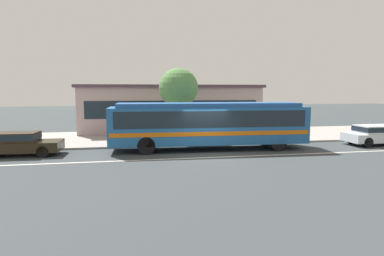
{
  "coord_description": "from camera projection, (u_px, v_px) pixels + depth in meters",
  "views": [
    {
      "loc": [
        -4.19,
        -17.78,
        3.59
      ],
      "look_at": [
        -0.47,
        1.85,
        1.3
      ],
      "focal_mm": 31.14,
      "sensor_mm": 36.0,
      "label": 1
    }
  ],
  "objects": [
    {
      "name": "ground_plane",
      "position": [
        206.0,
        155.0,
        18.54
      ],
      "size": [
        120.0,
        120.0,
        0.0
      ],
      "primitive_type": "plane",
      "color": "#353B3E"
    },
    {
      "name": "sidewalk_slab",
      "position": [
        186.0,
        137.0,
        25.31
      ],
      "size": [
        60.0,
        8.0,
        0.12
      ],
      "primitive_type": "cube",
      "color": "gray",
      "rests_on": "ground_plane"
    },
    {
      "name": "lane_stripe_center",
      "position": [
        210.0,
        157.0,
        17.76
      ],
      "size": [
        56.0,
        0.16,
        0.01
      ],
      "primitive_type": "cube",
      "color": "silver",
      "rests_on": "ground_plane"
    },
    {
      "name": "transit_bus",
      "position": [
        209.0,
        122.0,
        20.0
      ],
      "size": [
        11.83,
        3.03,
        2.82
      ],
      "color": "#1F5895",
      "rests_on": "ground_plane"
    },
    {
      "name": "sedan_behind_bus",
      "position": [
        16.0,
        143.0,
        18.2
      ],
      "size": [
        4.63,
        1.9,
        1.29
      ],
      "color": "black",
      "rests_on": "ground_plane"
    },
    {
      "name": "sedan_far_ahead",
      "position": [
        378.0,
        134.0,
        21.83
      ],
      "size": [
        4.48,
        1.88,
        1.29
      ],
      "color": "silver",
      "rests_on": "ground_plane"
    },
    {
      "name": "pedestrian_waiting_near_sign",
      "position": [
        175.0,
        126.0,
        22.87
      ],
      "size": [
        0.36,
        0.36,
        1.71
      ],
      "color": "#283540",
      "rests_on": "sidewalk_slab"
    },
    {
      "name": "pedestrian_walking_along_curb",
      "position": [
        234.0,
        127.0,
        23.07
      ],
      "size": [
        0.47,
        0.47,
        1.61
      ],
      "color": "#7A595A",
      "rests_on": "sidewalk_slab"
    },
    {
      "name": "pedestrian_standing_by_tree",
      "position": [
        137.0,
        128.0,
        22.19
      ],
      "size": [
        0.45,
        0.45,
        1.62
      ],
      "color": "#333A38",
      "rests_on": "sidewalk_slab"
    },
    {
      "name": "bus_stop_sign",
      "position": [
        271.0,
        116.0,
        22.95
      ],
      "size": [
        0.08,
        0.44,
        2.58
      ],
      "color": "gray",
      "rests_on": "sidewalk_slab"
    },
    {
      "name": "street_tree_near_stop",
      "position": [
        179.0,
        88.0,
        23.2
      ],
      "size": [
        2.73,
        2.73,
        4.99
      ],
      "color": "brown",
      "rests_on": "sidewalk_slab"
    },
    {
      "name": "station_building",
      "position": [
        168.0,
        107.0,
        30.4
      ],
      "size": [
        15.24,
        8.84,
        4.01
      ],
      "color": "#B09492",
      "rests_on": "ground_plane"
    }
  ]
}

